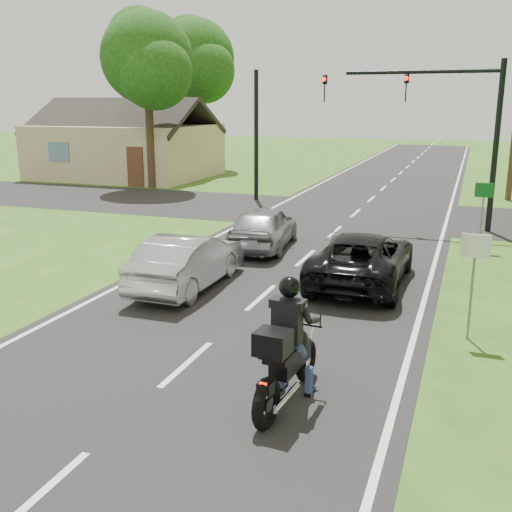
# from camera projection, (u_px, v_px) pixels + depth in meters

# --- Properties ---
(ground) EXTENTS (140.00, 140.00, 0.00)m
(ground) POSITION_uv_depth(u_px,v_px,m) (187.00, 364.00, 10.71)
(ground) COLOR #275919
(ground) RESTS_ON ground
(road) EXTENTS (8.00, 100.00, 0.01)m
(road) POSITION_uv_depth(u_px,v_px,m) (321.00, 244.00, 19.81)
(road) COLOR black
(road) RESTS_ON ground
(cross_road) EXTENTS (60.00, 7.00, 0.01)m
(cross_road) POSITION_uv_depth(u_px,v_px,m) (356.00, 213.00, 25.27)
(cross_road) COLOR black
(cross_road) RESTS_ON ground
(motorcycle_rider) EXTENTS (0.70, 2.40, 2.07)m
(motorcycle_rider) POSITION_uv_depth(u_px,v_px,m) (286.00, 355.00, 9.11)
(motorcycle_rider) COLOR black
(motorcycle_rider) RESTS_ON ground
(dark_suv) EXTENTS (2.24, 4.81, 1.33)m
(dark_suv) POSITION_uv_depth(u_px,v_px,m) (362.00, 258.00, 15.34)
(dark_suv) COLOR black
(dark_suv) RESTS_ON road
(silver_sedan) EXTENTS (1.51, 4.18, 1.37)m
(silver_sedan) POSITION_uv_depth(u_px,v_px,m) (188.00, 261.00, 14.98)
(silver_sedan) COLOR silver
(silver_sedan) RESTS_ON road
(silver_suv) EXTENTS (2.06, 4.24, 1.39)m
(silver_suv) POSITION_uv_depth(u_px,v_px,m) (264.00, 227.00, 19.05)
(silver_suv) COLOR gray
(silver_suv) RESTS_ON road
(traffic_signal) EXTENTS (6.38, 0.44, 6.00)m
(traffic_signal) POSITION_uv_depth(u_px,v_px,m) (443.00, 114.00, 21.32)
(traffic_signal) COLOR black
(traffic_signal) RESTS_ON ground
(signal_pole_far) EXTENTS (0.20, 0.20, 6.00)m
(signal_pole_far) POSITION_uv_depth(u_px,v_px,m) (256.00, 136.00, 28.07)
(signal_pole_far) COLOR black
(signal_pole_far) RESTS_ON ground
(sign_white) EXTENTS (0.55, 0.07, 2.12)m
(sign_white) POSITION_uv_depth(u_px,v_px,m) (474.00, 261.00, 11.47)
(sign_white) COLOR slate
(sign_white) RESTS_ON ground
(sign_green) EXTENTS (0.55, 0.07, 2.12)m
(sign_green) POSITION_uv_depth(u_px,v_px,m) (483.00, 200.00, 18.69)
(sign_green) COLOR slate
(sign_green) RESTS_ON ground
(tree_left_near) EXTENTS (5.12, 4.96, 9.22)m
(tree_left_near) POSITION_uv_depth(u_px,v_px,m) (149.00, 63.00, 30.97)
(tree_left_near) COLOR #332316
(tree_left_near) RESTS_ON ground
(tree_left_far) EXTENTS (5.76, 5.58, 10.14)m
(tree_left_far) POSITION_uv_depth(u_px,v_px,m) (198.00, 63.00, 40.55)
(tree_left_far) COLOR #332316
(tree_left_far) RESTS_ON ground
(house) EXTENTS (10.20, 8.00, 4.84)m
(house) POSITION_uv_depth(u_px,v_px,m) (127.00, 148.00, 37.40)
(house) COLOR tan
(house) RESTS_ON ground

